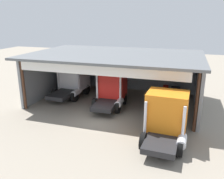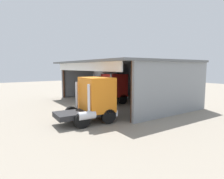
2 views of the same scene
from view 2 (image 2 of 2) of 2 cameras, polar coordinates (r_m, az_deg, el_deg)
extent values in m
plane|color=gray|center=(20.35, -7.44, -5.01)|extent=(80.00, 80.00, 0.00)
cube|color=gray|center=(25.33, 11.11, 2.38)|extent=(14.78, 0.24, 4.53)
cube|color=gray|center=(28.63, -6.01, 2.94)|extent=(0.24, 9.03, 4.53)
cube|color=gray|center=(17.06, 17.89, 0.19)|extent=(0.24, 9.03, 4.53)
cube|color=slate|center=(22.01, 1.85, 8.04)|extent=(15.38, 10.04, 0.20)
cylinder|color=#4C2D1E|center=(26.64, -14.09, 2.51)|extent=(0.24, 0.24, 4.53)
cylinder|color=#4C2D1E|center=(14.11, 6.01, -0.81)|extent=(0.24, 0.24, 4.53)
cube|color=white|center=(19.76, -8.68, 6.83)|extent=(13.31, 0.12, 0.90)
cube|color=white|center=(26.78, -1.95, 2.67)|extent=(2.68, 2.43, 2.91)
cube|color=black|center=(27.32, 0.19, 3.82)|extent=(2.17, 0.19, 0.87)
cube|color=silver|center=(27.51, 0.24, -0.48)|extent=(2.43, 0.30, 0.44)
cube|color=#232326|center=(26.01, -5.93, -0.86)|extent=(2.13, 3.86, 0.36)
cylinder|color=silver|center=(27.25, -5.49, 1.96)|extent=(0.18, 0.18, 2.70)
cylinder|color=silver|center=(25.19, -3.28, 1.60)|extent=(0.18, 0.18, 2.70)
cylinder|color=silver|center=(25.09, -4.22, -0.84)|extent=(0.63, 1.23, 0.56)
cylinder|color=black|center=(28.14, -2.21, -0.63)|extent=(0.36, 1.09, 1.07)
cylinder|color=black|center=(26.20, 0.12, -1.17)|extent=(0.36, 1.09, 1.07)
cylinder|color=black|center=(27.05, -6.92, -0.97)|extent=(0.36, 1.09, 1.07)
cylinder|color=black|center=(25.02, -4.86, -1.56)|extent=(0.36, 1.09, 1.07)
cube|color=red|center=(21.88, 0.66, 1.30)|extent=(2.42, 2.16, 2.51)
cube|color=black|center=(22.49, 2.87, 2.56)|extent=(2.01, 0.11, 0.75)
cube|color=silver|center=(22.71, 2.90, -1.95)|extent=(2.25, 0.22, 0.44)
cube|color=#232326|center=(21.03, -3.40, -2.56)|extent=(1.86, 3.38, 0.36)
cylinder|color=silver|center=(22.10, -3.48, 1.10)|extent=(0.18, 0.18, 2.82)
cylinder|color=silver|center=(20.34, -0.31, 0.63)|extent=(0.18, 0.18, 2.82)
cylinder|color=silver|center=(20.29, -1.08, -2.54)|extent=(0.59, 1.21, 0.56)
cylinder|color=black|center=(23.14, -0.01, -2.16)|extent=(0.33, 1.11, 1.11)
cylinder|color=black|center=(21.51, 3.18, -2.83)|extent=(0.33, 1.11, 1.11)
cylinder|color=black|center=(21.93, -4.82, -2.67)|extent=(0.33, 1.11, 1.11)
cylinder|color=black|center=(20.20, -1.84, -3.45)|extent=(0.33, 1.11, 1.11)
cube|color=orange|center=(14.57, -4.57, -1.38)|extent=(2.63, 2.13, 2.54)
cube|color=black|center=(15.00, -1.09, 0.58)|extent=(2.15, 0.17, 0.76)
cube|color=silver|center=(15.31, -0.98, -6.18)|extent=(2.41, 0.28, 0.44)
cube|color=#232326|center=(14.19, -10.47, -7.19)|extent=(2.04, 3.05, 0.36)
cylinder|color=silver|center=(15.20, -10.37, -2.32)|extent=(0.18, 0.18, 2.42)
cylinder|color=silver|center=(13.12, -6.84, -3.67)|extent=(0.18, 0.18, 2.42)
cylinder|color=silver|center=(13.24, -7.50, -7.61)|extent=(0.62, 1.23, 0.56)
cylinder|color=black|center=(16.01, -5.02, -6.19)|extent=(0.35, 1.10, 1.08)
cylinder|color=black|center=(14.09, -1.00, -7.94)|extent=(0.35, 1.10, 1.08)
cylinder|color=black|center=(15.25, -11.95, -6.95)|extent=(0.35, 1.10, 1.08)
cylinder|color=black|center=(13.23, -8.73, -8.99)|extent=(0.35, 1.10, 1.08)
cylinder|color=#B21E19|center=(22.21, 17.85, -3.10)|extent=(0.58, 0.58, 0.91)
cube|color=black|center=(21.11, 19.06, -3.52)|extent=(0.90, 0.60, 1.00)
camera|label=1|loc=(14.32, -67.70, 17.71)|focal=37.53mm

